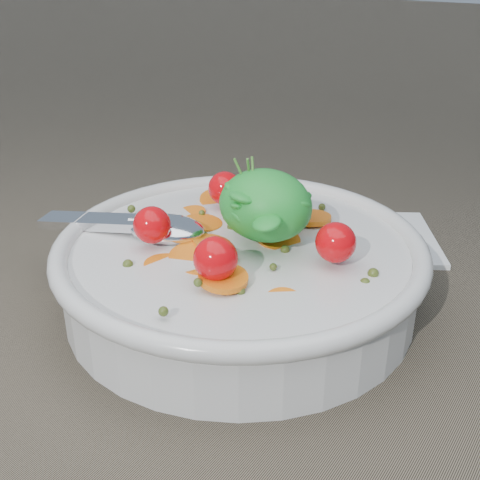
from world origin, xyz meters
The scene contains 3 objects.
ground centered at (0.00, 0.00, 0.00)m, with size 6.00×6.00×0.00m, color #6A5F4C.
bowl centered at (0.03, 0.01, 0.03)m, with size 0.32×0.29×0.12m.
napkin centered at (0.06, 0.18, 0.00)m, with size 0.14×0.12×0.01m, color white.
Camera 1 is at (0.26, -0.34, 0.27)m, focal length 45.00 mm.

